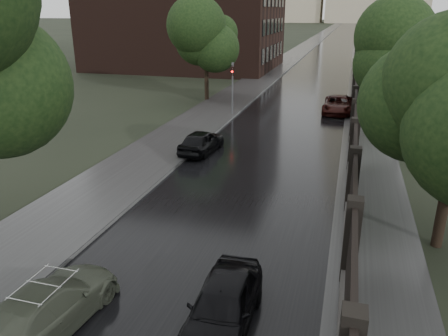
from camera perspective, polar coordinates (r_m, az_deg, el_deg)
road at (r=196.86m, az=15.51°, el=17.02°), size 8.00×420.00×0.02m
sidewalk_left at (r=197.08m, az=13.70°, el=17.20°), size 4.00×420.00×0.16m
verge_right at (r=196.82m, az=17.18°, el=16.88°), size 3.00×420.00×0.08m
fence_right at (r=39.25m, az=16.71°, el=9.41°), size 0.45×75.72×2.70m
tree_left_far at (r=38.70m, az=-2.37°, el=16.39°), size 4.25×4.25×7.39m
tree_right_b at (r=28.99m, az=23.26°, el=13.10°), size 4.08×4.08×7.01m
tree_right_c at (r=46.87m, az=20.91°, el=15.42°), size 4.08×4.08×7.01m
traffic_light at (r=33.19m, az=1.12°, el=10.88°), size 0.16×0.32×4.00m
volga_sedan at (r=12.25m, az=-22.04°, el=-16.49°), size 2.13×4.50×1.27m
hatchback_left at (r=24.65m, az=-2.95°, el=3.50°), size 1.89×3.96×1.31m
car_right_near at (r=11.44m, az=-0.14°, el=-17.45°), size 1.66×3.94×1.33m
car_right_far at (r=35.55m, az=14.68°, el=8.01°), size 2.27×4.84×1.34m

